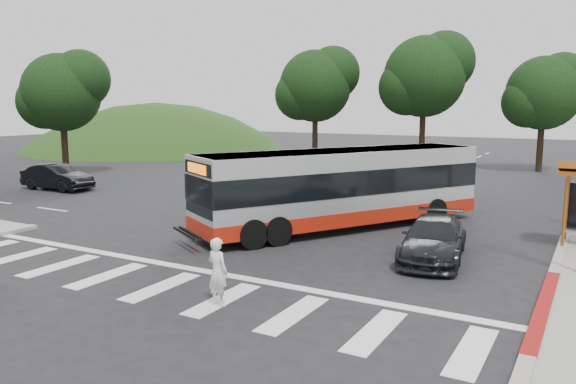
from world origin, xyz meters
The scene contains 14 objects.
ground centered at (0.00, 0.00, 0.00)m, with size 140.00×140.00×0.00m, color black.
curb_east centered at (9.00, 8.00, 0.07)m, with size 0.30×40.00×0.15m, color #9E9991.
curb_east_red centered at (9.00, -2.00, 0.08)m, with size 0.32×6.00×0.15m, color maroon.
hillside_nw centered at (-32.00, 30.00, 0.00)m, with size 44.00×44.00×10.00m, color #183A12.
crosswalk_ladder centered at (0.00, -5.00, 0.01)m, with size 18.00×2.60×0.01m, color silver.
tree_north_a centered at (-1.92, 26.07, 6.92)m, with size 6.60×6.15×10.17m.
tree_north_b centered at (6.07, 28.06, 5.66)m, with size 5.72×5.33×8.43m.
tree_north_c centered at (-9.92, 24.06, 6.29)m, with size 6.16×5.74×9.30m.
tree_west_a centered at (-21.93, 10.06, 5.66)m, with size 5.72×5.33×8.43m.
transit_bus centered at (1.23, 3.97, 1.52)m, with size 2.56×11.80×3.05m, color #A9ABAE, non-canonical shape.
pedestrian centered at (2.12, -5.34, 0.83)m, with size 0.61×0.40×1.66m, color white.
dark_sedan centered at (5.55, 1.22, 0.65)m, with size 1.81×4.45×1.29m, color black.
west_car_white centered at (-16.79, 5.50, 0.64)m, with size 1.51×3.76×1.28m, color silver.
west_car_black centered at (-16.83, 5.17, 0.73)m, with size 1.55×4.44×1.46m, color black.
Camera 1 is at (9.93, -15.80, 4.78)m, focal length 35.00 mm.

